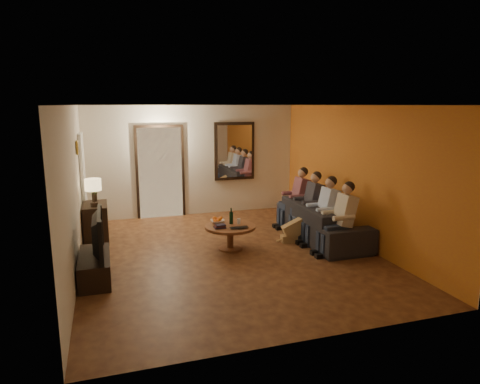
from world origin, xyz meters
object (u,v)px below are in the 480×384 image
object	(u,v)px
person_d	(298,200)
person_a	(342,221)
tv_stand	(95,267)
person_c	(310,206)
table_lamp	(93,193)
person_b	(325,213)
dresser	(96,222)
wine_bottle	(231,216)
bowl	(218,221)
tv	(92,234)
laptop	(240,228)
sofa	(322,221)
dog	(294,228)
coffee_table	(230,237)

from	to	relation	value
person_d	person_a	bearing A→B (deg)	-90.00
tv_stand	person_c	xyz separation A→B (m)	(4.14, 1.08, 0.41)
table_lamp	person_b	bearing A→B (deg)	-17.32
dresser	wine_bottle	world-z (taller)	wine_bottle
person_a	bowl	distance (m)	2.24
dresser	tv	bearing A→B (deg)	-90.00
tv_stand	laptop	xyz separation A→B (m)	(2.45, 0.43, 0.27)
sofa	dog	world-z (taller)	sofa
person_b	laptop	distance (m)	1.70
person_b	bowl	distance (m)	2.03
tv_stand	tv	world-z (taller)	tv
person_b	wine_bottle	xyz separation A→B (m)	(-1.75, 0.33, 0.01)
sofa	person_a	xyz separation A→B (m)	(-0.10, -0.90, 0.24)
table_lamp	tv	world-z (taller)	table_lamp
sofa	laptop	xyz separation A→B (m)	(-1.80, -0.35, 0.11)
person_c	wine_bottle	xyz separation A→B (m)	(-1.75, -0.27, 0.01)
laptop	tv	bearing A→B (deg)	-169.44
dresser	person_d	world-z (taller)	person_d
dresser	tv	world-z (taller)	tv
person_b	wine_bottle	distance (m)	1.78
table_lamp	sofa	bearing A→B (deg)	-13.16
person_a	dog	world-z (taller)	person_a
table_lamp	wine_bottle	world-z (taller)	table_lamp
tv_stand	tv	size ratio (longest dim) A/B	1.01
dog	person_b	bearing A→B (deg)	-22.78
bowl	tv_stand	bearing A→B (deg)	-156.67
person_a	coffee_table	bearing A→B (deg)	155.12
tv	person_c	distance (m)	4.28
tv	person_d	xyz separation A→B (m)	(4.14, 1.68, -0.11)
table_lamp	dog	size ratio (longest dim) A/B	0.96
tv	person_a	xyz separation A→B (m)	(4.14, -0.12, -0.11)
dog	bowl	xyz separation A→B (m)	(-1.48, 0.18, 0.20)
person_a	laptop	world-z (taller)	person_a
wine_bottle	tv	bearing A→B (deg)	-161.23
person_d	coffee_table	bearing A→B (deg)	-151.70
person_b	wine_bottle	size ratio (longest dim) A/B	3.87
dresser	tv	distance (m)	2.02
person_c	coffee_table	xyz separation A→B (m)	(-1.80, -0.37, -0.38)
person_c	laptop	world-z (taller)	person_c
person_d	laptop	world-z (taller)	person_d
dresser	table_lamp	xyz separation A→B (m)	(0.00, -0.22, 0.64)
tv	dog	bearing A→B (deg)	-78.27
sofa	bowl	distance (m)	2.09
tv_stand	person_b	size ratio (longest dim) A/B	0.96
coffee_table	tv	bearing A→B (deg)	-163.07
dresser	laptop	distance (m)	2.90
person_d	dog	xyz separation A→B (m)	(-0.50, -0.92, -0.32)
person_b	laptop	bearing A→B (deg)	-178.41
person_d	dog	bearing A→B (deg)	-118.29
dog	dresser	bearing A→B (deg)	167.43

